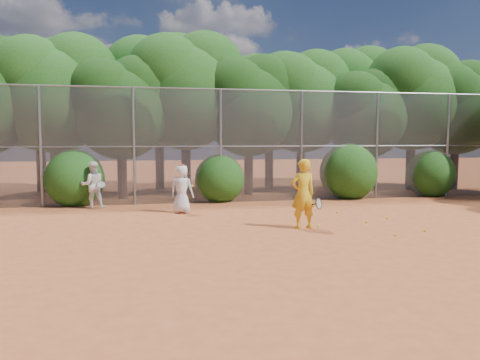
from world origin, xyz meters
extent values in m
plane|color=#AD5027|center=(0.00, 0.00, 0.00)|extent=(80.00, 80.00, 0.00)
cylinder|color=gray|center=(-7.00, 6.00, 2.00)|extent=(0.09, 0.09, 4.00)
cylinder|color=gray|center=(-4.00, 6.00, 2.00)|extent=(0.09, 0.09, 4.00)
cylinder|color=gray|center=(-1.00, 6.00, 2.00)|extent=(0.09, 0.09, 4.00)
cylinder|color=gray|center=(2.00, 6.00, 2.00)|extent=(0.09, 0.09, 4.00)
cylinder|color=gray|center=(5.00, 6.00, 2.00)|extent=(0.09, 0.09, 4.00)
cylinder|color=gray|center=(8.00, 6.00, 2.00)|extent=(0.09, 0.09, 4.00)
cylinder|color=gray|center=(0.00, 6.00, 4.00)|extent=(20.00, 0.05, 0.05)
cylinder|color=gray|center=(0.00, 6.00, 2.00)|extent=(20.00, 0.04, 0.04)
cube|color=slate|center=(0.00, 6.00, 2.00)|extent=(20.00, 0.02, 4.00)
sphere|color=black|center=(-8.74, 8.38, 4.47)|extent=(3.05, 3.05, 3.05)
cylinder|color=black|center=(-7.00, 8.50, 1.26)|extent=(0.38, 0.38, 2.52)
sphere|color=#184711|center=(-7.00, 8.50, 3.73)|extent=(4.03, 4.03, 4.03)
sphere|color=#184711|center=(-6.19, 8.90, 4.74)|extent=(3.23, 3.23, 3.23)
sphere|color=#184711|center=(-7.71, 8.20, 4.54)|extent=(3.02, 3.02, 3.02)
cylinder|color=black|center=(-4.50, 7.80, 1.08)|extent=(0.36, 0.36, 2.17)
sphere|color=black|center=(-4.50, 7.80, 3.21)|extent=(3.47, 3.47, 3.47)
sphere|color=black|center=(-3.81, 8.15, 4.08)|extent=(2.78, 2.78, 2.78)
sphere|color=black|center=(-5.11, 7.54, 3.91)|extent=(2.60, 2.60, 2.60)
cylinder|color=black|center=(-2.00, 8.80, 1.33)|extent=(0.39, 0.39, 2.66)
sphere|color=#184711|center=(-2.00, 8.80, 3.94)|extent=(4.26, 4.26, 4.26)
sphere|color=#184711|center=(-1.15, 9.23, 5.00)|extent=(3.40, 3.40, 3.40)
sphere|color=#184711|center=(-2.74, 8.48, 4.79)|extent=(3.19, 3.19, 3.19)
cylinder|color=black|center=(0.50, 8.20, 1.14)|extent=(0.37, 0.37, 2.27)
sphere|color=black|center=(0.50, 8.20, 3.37)|extent=(3.64, 3.64, 3.64)
sphere|color=black|center=(1.23, 8.56, 4.28)|extent=(2.91, 2.91, 2.91)
sphere|color=black|center=(-0.14, 7.93, 4.10)|extent=(2.73, 2.73, 2.73)
cylinder|color=black|center=(3.00, 9.00, 1.22)|extent=(0.38, 0.38, 2.45)
sphere|color=#184711|center=(3.00, 9.00, 3.63)|extent=(3.92, 3.92, 3.92)
sphere|color=#184711|center=(3.78, 9.39, 4.61)|extent=(3.14, 3.14, 3.14)
sphere|color=#184711|center=(2.31, 8.71, 4.41)|extent=(2.94, 2.94, 2.94)
cylinder|color=black|center=(5.50, 8.00, 1.05)|extent=(0.36, 0.36, 2.10)
sphere|color=black|center=(5.50, 8.00, 3.11)|extent=(3.36, 3.36, 3.36)
sphere|color=black|center=(6.17, 8.34, 3.95)|extent=(2.69, 2.69, 2.69)
sphere|color=black|center=(4.91, 7.75, 3.78)|extent=(2.52, 2.52, 2.52)
cylinder|color=black|center=(8.00, 8.60, 1.29)|extent=(0.39, 0.39, 2.59)
sphere|color=#184711|center=(8.00, 8.60, 3.83)|extent=(4.14, 4.14, 4.14)
sphere|color=#184711|center=(8.83, 9.01, 4.87)|extent=(3.32, 3.32, 3.32)
sphere|color=#184711|center=(7.27, 8.29, 4.66)|extent=(3.11, 3.11, 3.11)
cylinder|color=black|center=(10.00, 8.30, 1.15)|extent=(0.37, 0.37, 2.31)
sphere|color=black|center=(10.00, 8.30, 3.42)|extent=(3.70, 3.70, 3.70)
sphere|color=black|center=(10.74, 8.67, 4.34)|extent=(2.96, 2.96, 2.96)
sphere|color=black|center=(9.35, 8.02, 4.16)|extent=(2.77, 2.77, 2.77)
cylinder|color=black|center=(-8.00, 10.80, 1.31)|extent=(0.39, 0.39, 2.62)
sphere|color=#184711|center=(-8.00, 10.80, 3.88)|extent=(4.20, 4.20, 4.20)
sphere|color=#184711|center=(-7.16, 11.22, 4.94)|extent=(3.36, 3.36, 3.36)
sphere|color=#184711|center=(-8.73, 10.49, 4.72)|extent=(3.15, 3.15, 3.15)
cylinder|color=black|center=(-3.00, 11.00, 1.40)|extent=(0.40, 0.40, 2.80)
sphere|color=#184711|center=(-3.00, 11.00, 4.14)|extent=(4.48, 4.48, 4.48)
sphere|color=#184711|center=(-2.10, 11.45, 5.26)|extent=(3.58, 3.58, 3.58)
sphere|color=#184711|center=(-3.78, 10.66, 5.04)|extent=(3.36, 3.36, 3.36)
cylinder|color=black|center=(2.00, 10.60, 1.26)|extent=(0.38, 0.38, 2.52)
sphere|color=#184711|center=(2.00, 10.60, 3.73)|extent=(4.03, 4.03, 4.03)
sphere|color=#184711|center=(2.81, 11.00, 4.74)|extent=(3.23, 3.23, 3.23)
sphere|color=#184711|center=(1.29, 10.30, 4.54)|extent=(3.02, 3.02, 3.02)
cylinder|color=black|center=(6.50, 11.20, 1.36)|extent=(0.40, 0.40, 2.73)
sphere|color=#184711|center=(6.50, 11.20, 4.04)|extent=(4.37, 4.37, 4.37)
sphere|color=#184711|center=(7.37, 11.64, 5.13)|extent=(3.49, 3.49, 3.49)
sphere|color=#184711|center=(5.74, 10.87, 4.91)|extent=(3.28, 3.28, 3.28)
sphere|color=#184711|center=(-6.00, 6.30, 1.00)|extent=(2.00, 2.00, 2.00)
sphere|color=#184711|center=(-1.00, 6.30, 0.90)|extent=(1.80, 1.80, 1.80)
sphere|color=#184711|center=(4.00, 6.30, 1.10)|extent=(2.20, 2.20, 2.20)
sphere|color=#184711|center=(7.50, 6.30, 0.95)|extent=(1.90, 1.90, 1.90)
imported|color=yellow|center=(0.27, 0.74, 0.88)|extent=(0.68, 0.48, 1.76)
torus|color=black|center=(0.62, 0.54, 0.65)|extent=(0.28, 0.27, 0.30)
cylinder|color=black|center=(0.47, 0.70, 0.61)|extent=(0.21, 0.23, 0.09)
imported|color=white|center=(-2.54, 3.83, 0.74)|extent=(0.85, 0.74, 1.48)
ellipsoid|color=#AB2618|center=(-2.54, 3.83, 1.44)|extent=(0.22, 0.22, 0.13)
sphere|color=#BED426|center=(-2.24, 3.63, 0.85)|extent=(0.07, 0.07, 0.07)
imported|color=white|center=(-5.33, 5.40, 0.77)|extent=(0.86, 0.74, 1.54)
torus|color=black|center=(-5.03, 5.10, 0.80)|extent=(0.31, 0.22, 0.25)
cylinder|color=black|center=(-5.03, 5.27, 0.66)|extent=(0.04, 0.24, 0.20)
sphere|color=#BED426|center=(2.19, 1.11, 0.03)|extent=(0.07, 0.07, 0.07)
sphere|color=#BED426|center=(3.08, 1.61, 0.03)|extent=(0.07, 0.07, 0.07)
sphere|color=#BED426|center=(2.06, -0.61, 0.03)|extent=(0.07, 0.07, 0.07)
sphere|color=#BED426|center=(3.04, -0.28, 0.03)|extent=(0.07, 0.07, 0.07)
sphere|color=#BED426|center=(0.71, 0.80, 0.03)|extent=(0.07, 0.07, 0.07)
sphere|color=#BED426|center=(2.08, 2.83, 0.03)|extent=(0.07, 0.07, 0.07)
camera|label=1|loc=(-3.58, -10.40, 2.25)|focal=35.00mm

